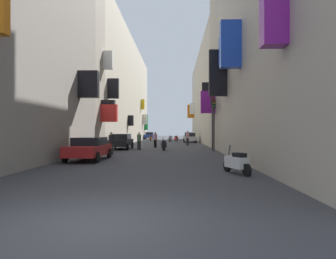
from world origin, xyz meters
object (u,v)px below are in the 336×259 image
(pedestrian_near_left, at_px, (111,143))
(scooter_silver, at_px, (170,139))
(parked_car_red, at_px, (89,148))
(parked_car_silver, at_px, (190,137))
(pedestrian_crossing, at_px, (188,138))
(scooter_black, at_px, (164,145))
(scooter_orange, at_px, (150,138))
(parked_car_green, at_px, (188,136))
(pedestrian_near_right, at_px, (139,141))
(scooter_red, at_px, (176,138))
(scooter_white, at_px, (237,162))
(traffic_light_far_corner, at_px, (214,116))
(traffic_light_near_corner, at_px, (212,114))
(parked_car_blue, at_px, (150,136))
(pedestrian_mid_street, at_px, (155,140))
(parked_car_black, at_px, (121,141))

(pedestrian_near_left, bearing_deg, scooter_silver, 81.88)
(parked_car_red, xyz_separation_m, parked_car_silver, (7.08, 27.04, 0.03))
(pedestrian_crossing, bearing_deg, scooter_silver, 100.37)
(scooter_black, xyz_separation_m, scooter_orange, (-3.33, 24.59, -0.00))
(parked_car_green, height_order, pedestrian_near_right, pedestrian_near_right)
(scooter_red, height_order, scooter_white, same)
(traffic_light_far_corner, bearing_deg, pedestrian_crossing, 99.64)
(scooter_orange, bearing_deg, pedestrian_near_left, -90.38)
(scooter_white, relative_size, scooter_orange, 1.00)
(scooter_orange, relative_size, traffic_light_far_corner, 0.42)
(scooter_white, bearing_deg, scooter_red, 93.69)
(parked_car_red, height_order, scooter_silver, parked_car_red)
(pedestrian_near_right, distance_m, traffic_light_near_corner, 7.09)
(scooter_red, distance_m, scooter_white, 37.74)
(pedestrian_crossing, bearing_deg, parked_car_blue, 105.08)
(parked_car_silver, bearing_deg, pedestrian_crossing, -94.08)
(scooter_silver, height_order, traffic_light_far_corner, traffic_light_far_corner)
(parked_car_silver, bearing_deg, traffic_light_far_corner, -86.90)
(parked_car_red, height_order, parked_car_silver, parked_car_silver)
(parked_car_green, bearing_deg, scooter_white, -90.00)
(parked_car_red, bearing_deg, scooter_silver, 82.11)
(parked_car_silver, bearing_deg, scooter_red, 111.08)
(parked_car_red, xyz_separation_m, traffic_light_near_corner, (8.21, 8.45, 2.42))
(pedestrian_mid_street, bearing_deg, parked_car_blue, 96.31)
(pedestrian_mid_street, bearing_deg, traffic_light_near_corner, -41.41)
(parked_car_blue, height_order, traffic_light_far_corner, traffic_light_far_corner)
(parked_car_red, relative_size, scooter_silver, 2.29)
(parked_car_silver, bearing_deg, scooter_orange, 133.93)
(scooter_black, distance_m, scooter_orange, 24.81)
(parked_car_black, height_order, pedestrian_mid_street, pedestrian_mid_street)
(parked_car_black, distance_m, traffic_light_far_corner, 9.26)
(parked_car_black, distance_m, pedestrian_near_left, 6.72)
(scooter_white, distance_m, traffic_light_far_corner, 12.69)
(scooter_orange, distance_m, pedestrian_mid_street, 20.77)
(scooter_black, height_order, scooter_white, same)
(pedestrian_near_left, bearing_deg, parked_car_green, 79.55)
(parked_car_red, height_order, traffic_light_near_corner, traffic_light_near_corner)
(scooter_red, xyz_separation_m, scooter_white, (2.43, -37.66, 0.00))
(parked_car_black, xyz_separation_m, pedestrian_near_left, (0.54, -6.69, 0.06))
(pedestrian_crossing, bearing_deg, scooter_white, -87.26)
(pedestrian_mid_street, bearing_deg, scooter_orange, 96.37)
(pedestrian_mid_street, bearing_deg, pedestrian_near_left, -105.17)
(parked_car_blue, height_order, parked_car_red, parked_car_blue)
(scooter_silver, bearing_deg, traffic_light_near_corner, -79.22)
(parked_car_green, xyz_separation_m, scooter_silver, (-3.36, -12.34, -0.28))
(pedestrian_near_right, bearing_deg, scooter_black, -17.62)
(parked_car_green, xyz_separation_m, parked_car_silver, (-0.41, -15.13, 0.00))
(scooter_black, bearing_deg, parked_car_green, 83.90)
(parked_car_blue, xyz_separation_m, scooter_black, (4.26, -33.18, -0.31))
(parked_car_silver, height_order, pedestrian_mid_street, pedestrian_mid_street)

